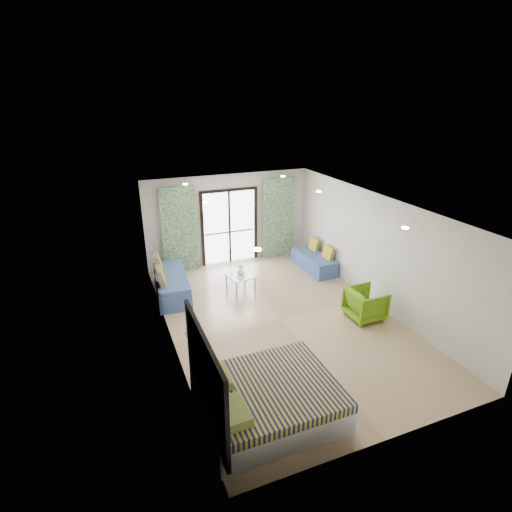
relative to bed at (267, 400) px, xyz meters
name	(u,v)px	position (x,y,z in m)	size (l,w,h in m)	color
floor	(281,319)	(1.48, 2.61, -0.31)	(5.00, 7.50, 0.01)	#997C5B
ceiling	(284,206)	(1.48, 2.61, 2.39)	(5.00, 7.50, 0.01)	silver
wall_back	(229,219)	(1.48, 6.36, 1.04)	(5.00, 0.01, 2.70)	silver
wall_front	(398,367)	(1.48, -1.14, 1.04)	(5.00, 0.01, 2.70)	silver
wall_left	(168,285)	(-1.02, 2.61, 1.04)	(0.01, 7.50, 2.70)	silver
wall_right	(376,250)	(3.98, 2.61, 1.04)	(0.01, 7.50, 2.70)	silver
balcony_door	(229,222)	(1.48, 6.33, 0.95)	(1.76, 0.08, 2.28)	black
balcony_rail	(230,232)	(1.48, 6.34, 0.64)	(1.52, 0.03, 0.04)	#595451
curtain_left	(179,230)	(-0.07, 6.18, 0.94)	(1.00, 0.10, 2.50)	silver
curtain_right	(278,218)	(3.03, 6.18, 0.94)	(1.00, 0.10, 2.50)	silver
downlight_a	(258,249)	(0.08, 0.61, 2.36)	(0.12, 0.12, 0.02)	#FFE0B2
downlight_b	(405,228)	(2.88, 0.61, 2.36)	(0.12, 0.12, 0.02)	#FFE0B2
downlight_c	(206,202)	(0.08, 3.61, 2.36)	(0.12, 0.12, 0.02)	#FFE0B2
downlight_d	(319,191)	(2.88, 3.61, 2.36)	(0.12, 0.12, 0.02)	#FFE0B2
downlight_e	(185,184)	(0.08, 5.61, 2.36)	(0.12, 0.12, 0.02)	#FFE0B2
downlight_f	(283,176)	(2.88, 5.61, 2.36)	(0.12, 0.12, 0.02)	#FFE0B2
headboard	(205,378)	(-0.98, 0.00, 0.74)	(0.06, 2.10, 1.50)	black
switch_plate	(186,333)	(-0.99, 1.25, 0.74)	(0.02, 0.10, 0.10)	silver
bed	(267,400)	(0.00, 0.00, 0.00)	(2.16, 1.76, 0.74)	silver
daybed_left	(171,284)	(-0.64, 4.78, 0.00)	(0.95, 2.06, 0.99)	#3B538C
daybed_right	(314,261)	(3.59, 4.83, -0.06)	(0.69, 1.67, 0.82)	#3B538C
coffee_table	(241,277)	(1.11, 4.35, 0.06)	(0.74, 0.74, 0.74)	silver
vase	(240,272)	(1.12, 4.37, 0.21)	(0.19, 0.20, 0.19)	white
armchair	(366,302)	(3.31, 1.96, 0.09)	(0.77, 0.73, 0.80)	#629C14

